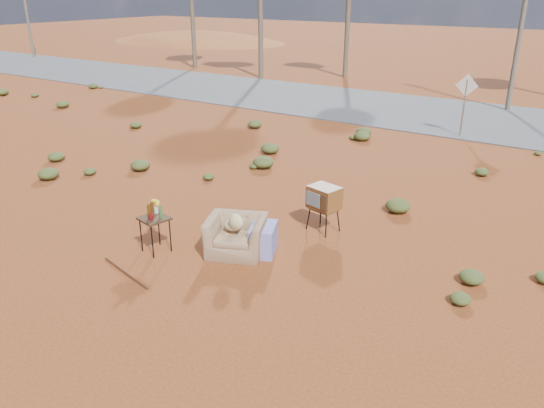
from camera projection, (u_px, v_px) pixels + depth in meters
The scene contains 10 objects.
ground at pixel (213, 257), 10.46m from camera, with size 140.00×140.00×0.00m, color brown.
highway at pixel (443, 115), 22.02m from camera, with size 140.00×7.00×0.04m, color #565659.
dirt_mound at pixel (197, 42), 52.03m from camera, with size 26.00×18.00×2.00m, color #9D5825.
armchair at pixel (241, 231), 10.47m from camera, with size 1.48×1.31×1.00m.
tv_unit at pixel (324, 198), 11.33m from camera, with size 0.73×0.64×1.02m.
side_table at pixel (154, 215), 10.45m from camera, with size 0.62×0.62×1.04m.
rusty_bar at pixel (125, 273), 9.85m from camera, with size 0.04×0.04×1.54m, color #4F2615.
road_sign at pixel (466, 94), 18.38m from camera, with size 0.78×0.06×2.19m.
utility_pole_center at pixel (524, 9), 21.36m from camera, with size 1.40×0.20×8.00m.
scrub_patch at pixel (294, 180), 14.23m from camera, with size 17.49×8.07×0.33m.
Camera 1 is at (6.10, -7.09, 4.93)m, focal length 35.00 mm.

